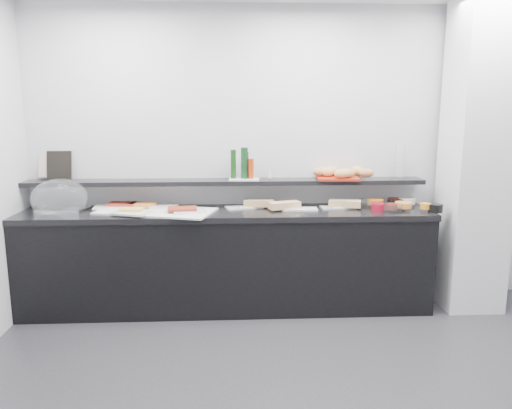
{
  "coord_description": "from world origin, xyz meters",
  "views": [
    {
      "loc": [
        -0.65,
        -2.62,
        1.78
      ],
      "look_at": [
        -0.45,
        1.45,
        1.0
      ],
      "focal_mm": 35.0,
      "sensor_mm": 36.0,
      "label": 1
    }
  ],
  "objects_px": {
    "condiment_tray": "(244,179)",
    "cloche_base": "(63,210)",
    "carafe": "(399,162)",
    "sandwich_plate_mid": "(300,209)",
    "framed_print": "(59,165)",
    "bread_tray": "(338,178)"
  },
  "relations": [
    {
      "from": "condiment_tray",
      "to": "cloche_base",
      "type": "bearing_deg",
      "value": -169.71
    },
    {
      "from": "carafe",
      "to": "sandwich_plate_mid",
      "type": "bearing_deg",
      "value": -167.12
    },
    {
      "from": "framed_print",
      "to": "bread_tray",
      "type": "distance_m",
      "value": 2.53
    },
    {
      "from": "condiment_tray",
      "to": "carafe",
      "type": "distance_m",
      "value": 1.45
    },
    {
      "from": "cloche_base",
      "to": "sandwich_plate_mid",
      "type": "height_order",
      "value": "cloche_base"
    },
    {
      "from": "cloche_base",
      "to": "carafe",
      "type": "bearing_deg",
      "value": 10.88
    },
    {
      "from": "condiment_tray",
      "to": "bread_tray",
      "type": "bearing_deg",
      "value": 3.93
    },
    {
      "from": "cloche_base",
      "to": "carafe",
      "type": "xyz_separation_m",
      "value": [
        3.02,
        0.2,
        0.38
      ]
    },
    {
      "from": "carafe",
      "to": "framed_print",
      "type": "bearing_deg",
      "value": 179.17
    },
    {
      "from": "bread_tray",
      "to": "carafe",
      "type": "bearing_deg",
      "value": 10.52
    },
    {
      "from": "sandwich_plate_mid",
      "to": "condiment_tray",
      "type": "bearing_deg",
      "value": 163.96
    },
    {
      "from": "cloche_base",
      "to": "sandwich_plate_mid",
      "type": "relative_size",
      "value": 1.25
    },
    {
      "from": "condiment_tray",
      "to": "sandwich_plate_mid",
      "type": "bearing_deg",
      "value": -13.14
    },
    {
      "from": "carafe",
      "to": "condiment_tray",
      "type": "bearing_deg",
      "value": -177.69
    },
    {
      "from": "cloche_base",
      "to": "sandwich_plate_mid",
      "type": "xyz_separation_m",
      "value": [
        2.07,
        -0.01,
        -0.01
      ]
    },
    {
      "from": "bread_tray",
      "to": "carafe",
      "type": "height_order",
      "value": "carafe"
    },
    {
      "from": "framed_print",
      "to": "condiment_tray",
      "type": "relative_size",
      "value": 0.96
    },
    {
      "from": "bread_tray",
      "to": "carafe",
      "type": "xyz_separation_m",
      "value": [
        0.58,
        0.07,
        0.14
      ]
    },
    {
      "from": "condiment_tray",
      "to": "framed_print",
      "type": "bearing_deg",
      "value": -178.48
    },
    {
      "from": "cloche_base",
      "to": "framed_print",
      "type": "xyz_separation_m",
      "value": [
        -0.09,
        0.25,
        0.36
      ]
    },
    {
      "from": "framed_print",
      "to": "carafe",
      "type": "xyz_separation_m",
      "value": [
        3.11,
        -0.05,
        0.02
      ]
    },
    {
      "from": "sandwich_plate_mid",
      "to": "framed_print",
      "type": "bearing_deg",
      "value": 175.22
    }
  ]
}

